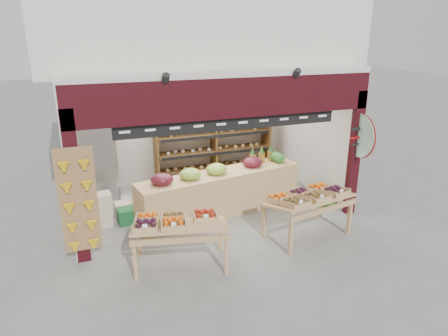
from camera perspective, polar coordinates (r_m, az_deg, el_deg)
ground at (r=8.83m, az=-1.41°, el=-6.27°), size 60.00×60.00×0.00m
shop_structure at (r=9.54m, az=-5.02°, el=19.83°), size 6.36×5.12×5.40m
banana_board at (r=6.90m, az=-20.03°, el=-4.76°), size 0.60×0.15×1.80m
gift_sign at (r=8.59m, az=18.80°, el=4.41°), size 0.04×0.93×0.92m
back_shelving at (r=10.37m, az=-1.48°, el=4.65°), size 3.09×0.51×1.90m
refrigerator at (r=9.48m, az=-17.49°, el=1.16°), size 0.80×0.80×2.01m
cardboard_stack at (r=8.54m, az=-15.72°, el=-6.01°), size 1.02×0.74×0.70m
mid_counter at (r=8.59m, az=-0.56°, el=-3.34°), size 3.74×1.34×1.14m
display_table_left at (r=6.66m, az=-7.25°, el=-7.82°), size 1.71×1.20×1.00m
display_table_right at (r=7.70m, az=11.99°, el=-4.11°), size 1.72×1.16×1.02m
watermelon_pile at (r=9.41m, az=13.99°, el=-4.17°), size 0.60×0.60×0.47m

